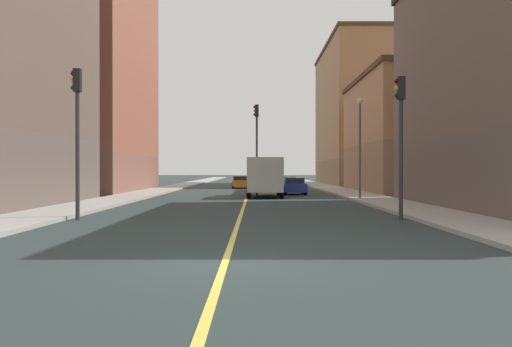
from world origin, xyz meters
TOP-DOWN VIEW (x-y plane):
  - ground_plane at (0.00, 0.00)m, footprint 400.00×400.00m
  - sidewalk_left at (8.25, 49.00)m, footprint 3.01×168.00m
  - sidewalk_right at (-8.25, 49.00)m, footprint 3.01×168.00m
  - lane_center_stripe at (0.00, 49.00)m, footprint 0.16×154.00m
  - building_left_mid at (14.52, 39.32)m, footprint 9.83×19.32m
  - building_left_far at (14.52, 65.07)m, footprint 9.83×25.86m
  - building_right_midblock at (-14.52, 40.55)m, footprint 9.83×20.47m
  - traffic_light_left_near at (6.33, 10.74)m, footprint 0.40×0.32m
  - traffic_light_right_near at (-6.36, 10.74)m, footprint 0.40×0.32m
  - traffic_light_median_far at (0.70, 31.68)m, footprint 0.40×0.32m
  - street_lamp_left_near at (7.34, 25.58)m, footprint 0.36×0.36m
  - car_white at (3.66, 45.20)m, footprint 1.95×4.05m
  - car_orange at (-0.95, 50.61)m, footprint 1.97×4.29m
  - car_silver at (0.96, 66.79)m, footprint 1.80×4.61m
  - car_blue at (3.70, 34.60)m, footprint 1.84×3.97m
  - box_truck at (1.28, 30.16)m, footprint 2.56×7.36m

SIDE VIEW (x-z plane):
  - ground_plane at x=0.00m, z-range 0.00..0.00m
  - lane_center_stripe at x=0.00m, z-range 0.00..0.01m
  - sidewalk_left at x=8.25m, z-range 0.00..0.15m
  - sidewalk_right at x=-8.25m, z-range 0.00..0.15m
  - car_white at x=3.66m, z-range -0.01..1.29m
  - car_orange at x=-0.95m, z-range 0.00..1.29m
  - car_blue at x=3.70m, z-range -0.02..1.32m
  - car_silver at x=0.96m, z-range -0.01..1.32m
  - box_truck at x=1.28m, z-range 0.13..2.94m
  - traffic_light_left_near at x=6.33m, z-range 0.85..6.48m
  - traffic_light_right_near at x=-6.36m, z-range 0.88..6.81m
  - street_lamp_left_near at x=7.34m, z-range 0.88..7.32m
  - traffic_light_median_far at x=0.70m, z-range 0.94..7.77m
  - building_left_mid at x=14.52m, z-range 0.01..10.18m
  - building_left_far at x=14.52m, z-range 0.01..18.20m
  - building_right_midblock at x=-14.52m, z-range 0.01..21.50m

